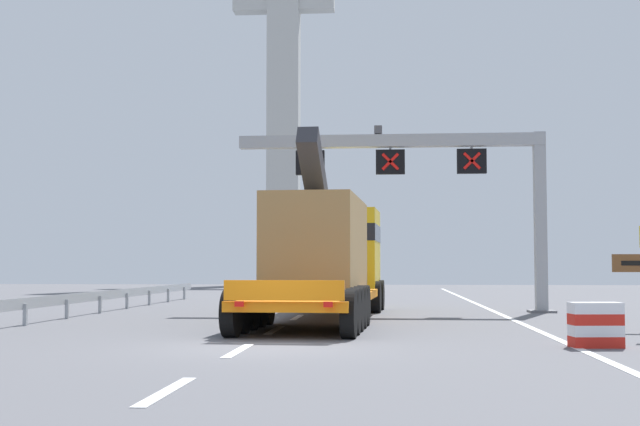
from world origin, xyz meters
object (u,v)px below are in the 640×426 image
object	(u,v)px
overhead_lane_gantry	(430,168)
heavy_haul_truck_orange	(328,254)
crash_barrier_striped	(596,325)
bridge_pylon_distant	(284,53)

from	to	relation	value
overhead_lane_gantry	heavy_haul_truck_orange	xyz separation A→B (m)	(-3.37, -3.74, -3.12)
heavy_haul_truck_orange	crash_barrier_striped	distance (m)	10.99
overhead_lane_gantry	bridge_pylon_distant	size ratio (longest dim) A/B	0.28
overhead_lane_gantry	crash_barrier_striped	xyz separation A→B (m)	(2.65, -12.81, -4.66)
overhead_lane_gantry	bridge_pylon_distant	xyz separation A→B (m)	(-10.69, 43.52, 15.37)
overhead_lane_gantry	crash_barrier_striped	bearing A→B (deg)	-78.33
heavy_haul_truck_orange	overhead_lane_gantry	bearing A→B (deg)	47.95
heavy_haul_truck_orange	crash_barrier_striped	bearing A→B (deg)	-56.42
heavy_haul_truck_orange	crash_barrier_striped	size ratio (longest dim) A/B	13.46
heavy_haul_truck_orange	bridge_pylon_distant	size ratio (longest dim) A/B	0.35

